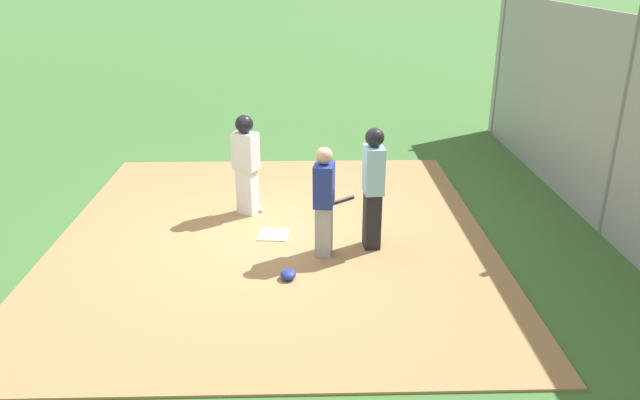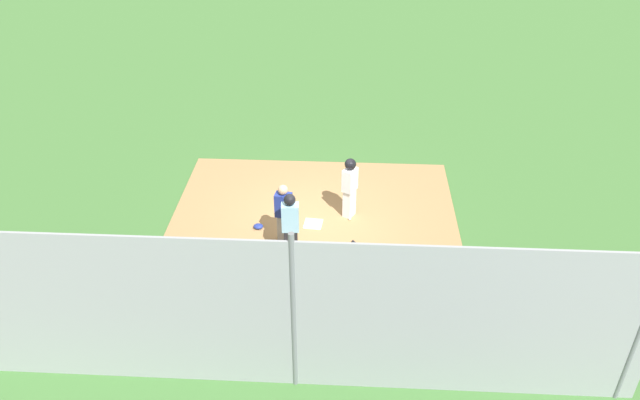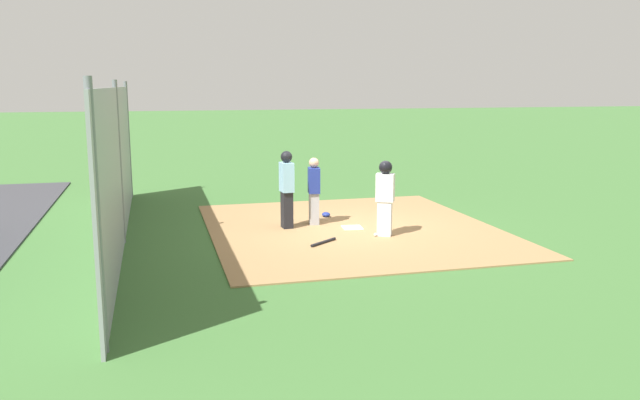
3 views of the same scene
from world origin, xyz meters
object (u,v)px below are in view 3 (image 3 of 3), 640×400
baseball_bat (323,242)px  baseball (375,235)px  catcher (314,190)px  umpire (287,188)px  runner (385,193)px  home_plate (352,228)px  catcher_mask (326,215)px

baseball_bat → baseball: bearing=-23.2°
baseball → catcher: bearing=-147.6°
umpire → runner: bearing=-38.7°
home_plate → umpire: (-0.41, -1.43, 0.92)m
home_plate → runner: bearing=27.0°
umpire → baseball_bat: (1.64, 0.42, -0.90)m
home_plate → runner: runner is taller
catcher → baseball: size_ratio=21.10×
catcher → baseball_bat: (1.87, -0.27, -0.78)m
catcher_mask → baseball: bearing=12.3°
home_plate → umpire: umpire is taller
umpire → baseball: (1.32, 1.67, -0.89)m
catcher → umpire: size_ratio=0.89×
umpire → home_plate: bearing=-20.1°
home_plate → baseball_bat: bearing=-39.3°
catcher → runner: (1.52, 1.19, 0.12)m
baseball_bat → home_plate: bearing=12.9°
runner → home_plate: bearing=56.5°
catcher → catcher_mask: (-0.71, 0.49, -0.75)m
umpire → runner: 2.28m
catcher → catcher_mask: bearing=64.4°
catcher_mask → baseball: 2.30m
umpire → runner: umpire is taller
umpire → baseball_bat: 1.92m
umpire → catcher_mask: (-0.93, 1.18, -0.87)m
runner → catcher_mask: size_ratio=6.80×
runner → catcher_mask: 2.49m
runner → baseball_bat: runner is taller
runner → baseball_bat: (0.35, -1.46, -0.90)m
baseball_bat → catcher: bearing=44.0°
home_plate → catcher_mask: (-1.34, -0.25, 0.05)m
catcher → umpire: bearing=-153.2°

